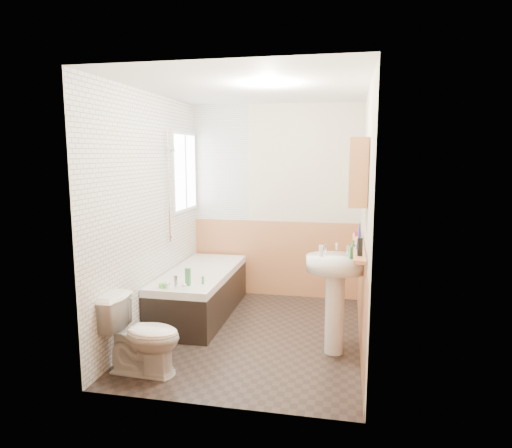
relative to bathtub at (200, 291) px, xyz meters
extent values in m
plane|color=black|center=(0.73, -0.47, -0.28)|extent=(2.80, 2.80, 0.00)
plane|color=white|center=(0.73, -0.47, 2.22)|extent=(2.80, 2.80, 0.00)
cube|color=beige|center=(0.73, 0.94, 0.97)|extent=(2.20, 0.02, 2.50)
cube|color=beige|center=(0.73, -1.88, 0.97)|extent=(2.20, 0.02, 2.50)
cube|color=beige|center=(-0.38, -0.47, 0.97)|extent=(0.02, 2.80, 2.50)
cube|color=beige|center=(1.84, -0.47, 0.97)|extent=(0.02, 2.80, 2.50)
cube|color=tan|center=(1.82, -0.47, 0.22)|extent=(0.01, 2.80, 1.00)
cube|color=tan|center=(0.73, -1.86, 0.22)|extent=(2.20, 0.01, 1.00)
cube|color=tan|center=(0.73, 0.92, 0.22)|extent=(2.20, 0.01, 1.00)
cube|color=white|center=(-0.36, -0.47, 0.97)|extent=(0.01, 2.80, 2.50)
cube|color=white|center=(0.01, 0.91, 1.47)|extent=(0.75, 0.01, 1.50)
cube|color=white|center=(-0.33, 0.48, 1.37)|extent=(0.03, 0.79, 0.99)
cube|color=white|center=(-0.32, 0.48, 1.37)|extent=(0.01, 0.70, 0.90)
cube|color=white|center=(-0.32, 0.48, 1.37)|extent=(0.01, 0.04, 0.90)
cube|color=black|center=(0.00, 0.00, -0.05)|extent=(0.70, 1.72, 0.45)
cube|color=white|center=(0.00, 0.00, 0.22)|extent=(0.70, 1.72, 0.08)
cube|color=white|center=(0.00, 0.00, 0.21)|extent=(0.56, 1.58, 0.04)
cylinder|color=silver|center=(0.00, -0.76, 0.33)|extent=(0.04, 0.04, 0.14)
sphere|color=silver|center=(-0.09, -0.76, 0.30)|extent=(0.06, 0.06, 0.06)
sphere|color=silver|center=(0.09, -0.76, 0.30)|extent=(0.06, 0.06, 0.06)
cylinder|color=silver|center=(-0.32, -0.10, 1.23)|extent=(0.02, 0.02, 1.25)
cylinder|color=silver|center=(-0.32, -0.10, 0.66)|extent=(0.05, 0.05, 0.02)
cylinder|color=silver|center=(-0.32, -0.10, 1.80)|extent=(0.05, 0.05, 0.02)
cylinder|color=silver|center=(-0.27, -0.10, 1.64)|extent=(0.07, 0.08, 0.09)
imported|color=white|center=(-0.03, -1.47, 0.06)|extent=(0.70, 0.42, 0.67)
cylinder|color=white|center=(1.57, -0.74, 0.10)|extent=(0.18, 0.18, 0.76)
ellipsoid|color=white|center=(1.57, -0.74, 0.59)|extent=(0.55, 0.44, 0.15)
cylinder|color=silver|center=(1.46, -0.64, 0.70)|extent=(0.03, 0.03, 0.08)
cylinder|color=silver|center=(1.68, -0.64, 0.70)|extent=(0.03, 0.03, 0.08)
cylinder|color=silver|center=(1.57, -0.66, 0.74)|extent=(0.02, 0.11, 0.09)
cube|color=tan|center=(1.77, -0.73, 0.76)|extent=(0.10, 1.29, 0.03)
cube|color=tan|center=(1.75, -0.67, 1.44)|extent=(0.16, 0.66, 0.59)
cube|color=silver|center=(1.66, -0.83, 1.44)|extent=(0.01, 0.25, 0.45)
cube|color=silver|center=(1.66, -0.51, 1.44)|extent=(0.01, 0.25, 0.45)
cylinder|color=black|center=(1.77, -1.19, 0.85)|extent=(0.06, 0.06, 0.15)
cone|color=#19339E|center=(1.77, -0.92, 0.90)|extent=(0.07, 0.07, 0.25)
cylinder|color=maroon|center=(1.77, -0.26, 0.79)|extent=(0.08, 0.08, 0.04)
imported|color=#388447|center=(1.72, -0.80, 0.70)|extent=(0.11, 0.18, 0.08)
cylinder|color=silver|center=(1.43, -0.78, 0.71)|extent=(0.05, 0.05, 0.10)
cube|color=#388447|center=(0.08, -0.62, 0.35)|extent=(0.06, 0.05, 0.18)
cylinder|color=#59C647|center=(-0.15, -0.74, 0.28)|extent=(0.08, 0.08, 0.04)
cylinder|color=#388447|center=(0.21, -0.53, 0.30)|extent=(0.03, 0.03, 0.08)
camera|label=1|loc=(1.66, -4.92, 1.60)|focal=32.00mm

